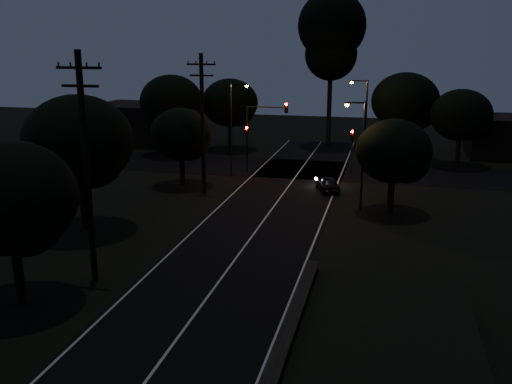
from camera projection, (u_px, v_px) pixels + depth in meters
The scene contains 20 objects.
road_surface at pixel (278, 200), 41.82m from camera, with size 60.00×70.00×0.03m.
utility_pole_mid at pixel (86, 166), 26.52m from camera, with size 2.20×0.30×11.00m.
utility_pole_far at pixel (203, 122), 42.58m from camera, with size 2.20×0.30×10.50m.
tree_left_b at pixel (13, 201), 24.25m from camera, with size 5.76×5.76×7.32m.
tree_left_c at pixel (81, 144), 34.02m from camera, with size 6.59×6.59×8.32m.
tree_left_d at pixel (183, 136), 45.25m from camera, with size 4.93×4.93×6.25m.
tree_far_nw at pixel (231, 104), 60.17m from camera, with size 5.96×5.96×7.54m.
tree_far_w at pixel (173, 103), 57.41m from camera, with size 6.36×6.36×8.11m.
tree_far_ne at pixel (408, 103), 56.01m from camera, with size 6.65×6.65×8.41m.
tree_far_e at pixel (463, 117), 52.31m from camera, with size 5.61×5.61×7.12m.
tree_right_a at pixel (396, 153), 37.79m from camera, with size 5.04×5.04×6.40m.
tall_pine at pixel (332, 35), 60.99m from camera, with size 7.29×7.29×16.57m.
building_left at pixel (143, 123), 65.34m from camera, with size 10.00×8.00×4.40m, color black.
signal_left at pixel (247, 140), 50.46m from camera, with size 0.28×0.35×4.10m.
signal_right at pixel (352, 144), 48.42m from camera, with size 0.28×0.35×4.10m.
signal_mast at pixel (266, 124), 49.70m from camera, with size 3.70×0.35×6.25m.
streetlight_a at pixel (233, 123), 48.29m from camera, with size 1.66×0.26×8.00m.
streetlight_b at pixel (364, 117), 51.57m from camera, with size 1.66×0.26×8.00m.
streetlight_c at pixel (361, 148), 38.36m from camera, with size 1.46×0.26×7.50m.
car at pixel (328, 183), 44.45m from camera, with size 1.39×3.45×1.18m, color black.
Camera 1 is at (7.66, -8.44, 11.37)m, focal length 40.00 mm.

